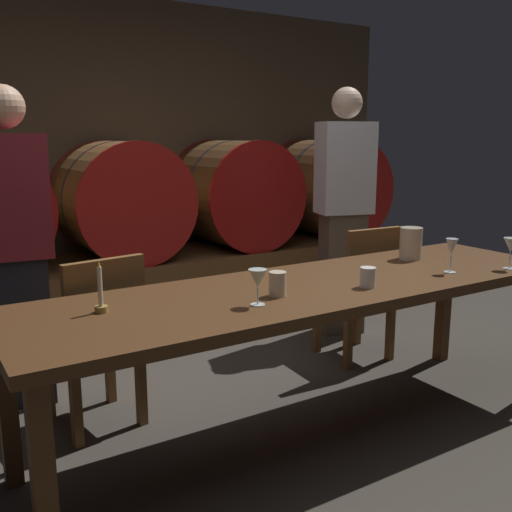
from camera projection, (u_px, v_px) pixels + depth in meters
ground_plane at (274, 432)px, 2.86m from camera, size 7.67×7.67×0.00m
back_wall at (94, 155)px, 4.89m from camera, size 5.90×0.24×2.56m
barrel_shelf at (122, 288)px, 4.64m from camera, size 5.31×0.90×0.48m
wine_barrel_center at (121, 201)px, 4.52m from camera, size 0.93×0.85×0.93m
wine_barrel_right at (235, 194)px, 5.05m from camera, size 0.93×0.85×0.93m
wine_barrel_far_right at (327, 188)px, 5.58m from camera, size 0.93×0.85×0.93m
dining_table at (314, 298)px, 2.71m from camera, size 2.78×0.78×0.76m
chair_left at (98, 335)px, 2.81m from camera, size 0.45×0.45×0.88m
chair_right at (362, 287)px, 3.70m from camera, size 0.42×0.42×0.88m
guest_left at (14, 246)px, 3.03m from camera, size 0.41×0.29×1.69m
guest_right at (344, 210)px, 4.17m from camera, size 0.43×0.34×1.77m
candle_center at (101, 298)px, 2.24m from camera, size 0.05×0.05×0.21m
pitcher at (411, 243)px, 3.22m from camera, size 0.12×0.12×0.18m
wine_glass_left at (258, 279)px, 2.33m from camera, size 0.08×0.08×0.15m
wine_glass_center at (452, 248)px, 2.89m from camera, size 0.06×0.06×0.17m
wine_glass_right at (511, 246)px, 2.97m from camera, size 0.08×0.08×0.16m
cup_left at (278, 284)px, 2.48m from camera, size 0.07×0.07×0.11m
cup_right at (368, 277)px, 2.62m from camera, size 0.07×0.07×0.09m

